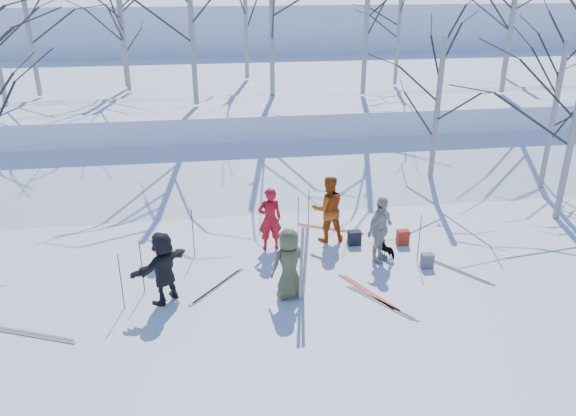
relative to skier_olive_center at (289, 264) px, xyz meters
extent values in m
plane|color=white|center=(0.29, 0.61, -0.84)|extent=(120.00, 120.00, 0.00)
cube|color=white|center=(0.29, 7.61, -0.69)|extent=(70.00, 9.49, 4.12)
cube|color=white|center=(0.29, 17.61, 0.16)|extent=(70.00, 18.00, 2.20)
cube|color=white|center=(0.29, 38.61, 1.16)|extent=(90.00, 30.00, 6.00)
imported|color=#4B5131|center=(0.00, 0.00, 0.00)|extent=(0.96, 0.79, 1.69)
imported|color=#B31018|center=(-0.14, 2.44, 0.03)|extent=(0.68, 0.49, 1.75)
imported|color=#BB460E|center=(1.49, 2.74, 0.09)|extent=(0.93, 0.74, 1.87)
imported|color=#B31018|center=(-3.03, 2.05, -0.41)|extent=(0.38, 0.59, 0.86)
imported|color=beige|center=(2.54, 1.37, 0.04)|extent=(1.06, 1.00, 1.76)
imported|color=black|center=(-2.78, 0.23, 0.00)|extent=(1.45, 1.48, 1.69)
imported|color=black|center=(2.83, 1.48, -0.61)|extent=(0.48, 0.59, 0.46)
cube|color=silver|center=(0.24, -0.28, 0.11)|extent=(0.10, 0.17, 1.90)
cube|color=silver|center=(0.33, -0.24, 0.11)|extent=(0.13, 0.23, 1.89)
cylinder|color=black|center=(-3.68, 0.03, -0.17)|extent=(0.02, 0.02, 1.34)
cylinder|color=black|center=(-2.16, 2.28, -0.17)|extent=(0.02, 0.02, 1.34)
cylinder|color=black|center=(1.06, 3.33, -0.17)|extent=(0.02, 0.02, 1.34)
cylinder|color=black|center=(0.66, 2.73, -0.17)|extent=(0.02, 0.02, 1.34)
cylinder|color=black|center=(3.50, 1.12, -0.17)|extent=(0.02, 0.02, 1.34)
cylinder|color=black|center=(-3.30, 0.65, -0.17)|extent=(0.02, 0.02, 1.34)
cube|color=maroon|center=(3.46, 2.17, -0.63)|extent=(0.32, 0.22, 0.42)
cube|color=slate|center=(3.64, 0.83, -0.65)|extent=(0.30, 0.20, 0.38)
cube|color=black|center=(2.16, 2.35, -0.64)|extent=(0.34, 0.24, 0.40)
camera|label=1|loc=(-1.62, -10.98, 6.09)|focal=35.00mm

